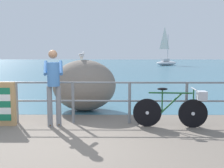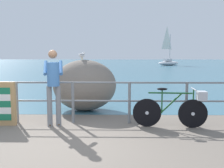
{
  "view_description": "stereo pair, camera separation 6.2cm",
  "coord_description": "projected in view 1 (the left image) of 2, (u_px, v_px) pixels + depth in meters",
  "views": [
    {
      "loc": [
        1.0,
        -4.44,
        1.66
      ],
      "look_at": [
        0.95,
        2.06,
        0.92
      ],
      "focal_mm": 40.69,
      "sensor_mm": 36.0,
      "label": 1
    },
    {
      "loc": [
        1.06,
        -4.44,
        1.66
      ],
      "look_at": [
        0.95,
        2.06,
        0.92
      ],
      "focal_mm": 40.69,
      "sensor_mm": 36.0,
      "label": 2
    }
  ],
  "objects": [
    {
      "name": "ground_plane",
      "position": [
        104.0,
        73.0,
        24.48
      ],
      "size": [
        120.0,
        120.0,
        0.1
      ],
      "primitive_type": "cube",
      "color": "#6B6056"
    },
    {
      "name": "seagull",
      "position": [
        82.0,
        55.0,
        7.54
      ],
      "size": [
        0.21,
        0.34,
        0.23
      ],
      "rotation": [
        0.0,
        0.0,
        1.17
      ],
      "color": "gold",
      "rests_on": "breakwater_boulder_main"
    },
    {
      "name": "sailboat",
      "position": [
        166.0,
        61.0,
        40.61
      ],
      "size": [
        4.33,
        3.62,
        6.16
      ],
      "rotation": [
        0.0,
        0.0,
        0.62
      ],
      "color": "white",
      "rests_on": "sea_surface"
    },
    {
      "name": "promenade_railing",
      "position": [
        73.0,
        97.0,
        6.18
      ],
      "size": [
        8.37,
        0.07,
        1.02
      ],
      "color": "slate",
      "rests_on": "ground_plane"
    },
    {
      "name": "person_at_railing",
      "position": [
        54.0,
        84.0,
        5.87
      ],
      "size": [
        0.54,
        0.67,
        1.78
      ],
      "rotation": [
        0.0,
        0.0,
        1.8
      ],
      "color": "slate",
      "rests_on": "ground_plane"
    },
    {
      "name": "bicycle",
      "position": [
        177.0,
        107.0,
        5.83
      ],
      "size": [
        1.7,
        0.48,
        0.92
      ],
      "rotation": [
        0.0,
        0.0,
        -0.08
      ],
      "color": "black",
      "rests_on": "ground_plane"
    },
    {
      "name": "sea_surface",
      "position": [
        109.0,
        63.0,
        51.81
      ],
      "size": [
        120.0,
        90.0,
        0.01
      ],
      "primitive_type": "cube",
      "color": "#38667A",
      "rests_on": "ground_plane"
    },
    {
      "name": "breakwater_boulder_main",
      "position": [
        84.0,
        85.0,
        7.59
      ],
      "size": [
        1.89,
        1.44,
        1.52
      ],
      "color": "slate",
      "rests_on": "ground"
    }
  ]
}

